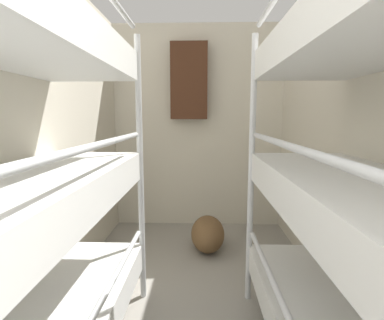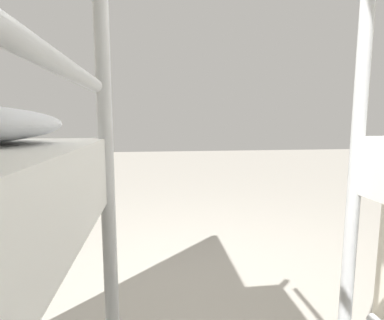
{
  "view_description": "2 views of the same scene",
  "coord_description": "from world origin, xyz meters",
  "views": [
    {
      "loc": [
        0.04,
        0.3,
        1.4
      ],
      "look_at": [
        -0.02,
        2.29,
        1.11
      ],
      "focal_mm": 28.0,
      "sensor_mm": 36.0,
      "label": 1
    },
    {
      "loc": [
        0.26,
        1.49,
        1.19
      ],
      "look_at": [
        0.12,
        0.31,
        1.03
      ],
      "focal_mm": 28.0,
      "sensor_mm": 36.0,
      "label": 2
    }
  ],
  "objects": []
}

